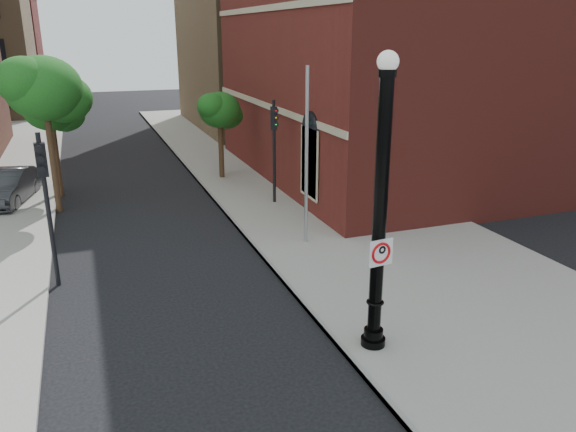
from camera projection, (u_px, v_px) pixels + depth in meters
name	position (u px, v px, depth m)	size (l,w,h in m)	color
ground	(251.00, 370.00, 11.43)	(120.00, 120.00, 0.00)	black
sidewalk_right	(324.00, 204.00, 22.30)	(8.00, 60.00, 0.12)	gray
curb_edge	(227.00, 214.00, 21.00)	(0.10, 60.00, 0.14)	gray
brick_wall_building	(482.00, 39.00, 27.21)	(22.30, 16.30, 12.50)	maroon
bg_building_tan_b	(341.00, 26.00, 41.25)	(22.00, 14.00, 14.00)	olive
lamppost	(379.00, 224.00, 11.29)	(0.53, 0.53, 6.25)	black
no_parking_sign	(381.00, 253.00, 11.32)	(0.57, 0.11, 0.57)	white
parked_car	(8.00, 187.00, 22.38)	(1.44, 4.14, 1.36)	#28282C
traffic_signal_left	(45.00, 185.00, 14.39)	(0.29, 0.35, 4.18)	black
traffic_signal_right	(274.00, 135.00, 21.53)	(0.32, 0.36, 4.13)	black
utility_pole	(306.00, 160.00, 17.29)	(0.11, 0.11, 5.64)	#999999
street_tree_a	(45.00, 90.00, 20.18)	(3.22, 2.91, 5.80)	#352515
street_tree_b	(51.00, 109.00, 22.49)	(2.56, 2.31, 4.61)	#352515
street_tree_c	(220.00, 111.00, 25.33)	(2.23, 2.02, 4.02)	#352515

